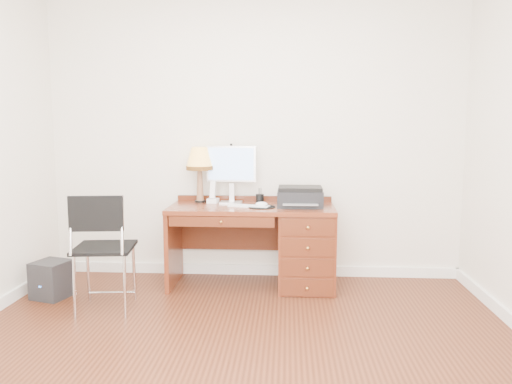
# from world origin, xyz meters

# --- Properties ---
(ground) EXTENTS (4.00, 4.00, 0.00)m
(ground) POSITION_xyz_m (0.00, 0.00, 0.00)
(ground) COLOR #3D1B0E
(ground) RESTS_ON ground
(room_shell) EXTENTS (4.00, 4.00, 4.00)m
(room_shell) POSITION_xyz_m (0.00, 0.63, 0.05)
(room_shell) COLOR silver
(room_shell) RESTS_ON ground
(desk) EXTENTS (1.50, 0.67, 0.75)m
(desk) POSITION_xyz_m (0.32, 1.40, 0.41)
(desk) COLOR maroon
(desk) RESTS_ON ground
(monitor) EXTENTS (0.47, 0.16, 0.54)m
(monitor) POSITION_xyz_m (-0.21, 1.58, 1.09)
(monitor) COLOR silver
(monitor) RESTS_ON desk
(keyboard) EXTENTS (0.39, 0.20, 0.01)m
(keyboard) POSITION_xyz_m (-0.02, 1.34, 0.76)
(keyboard) COLOR white
(keyboard) RESTS_ON desk
(mouse_pad) EXTENTS (0.25, 0.25, 0.05)m
(mouse_pad) POSITION_xyz_m (0.09, 1.33, 0.76)
(mouse_pad) COLOR black
(mouse_pad) RESTS_ON desk
(printer) EXTENTS (0.41, 0.32, 0.18)m
(printer) POSITION_xyz_m (0.44, 1.40, 0.84)
(printer) COLOR black
(printer) RESTS_ON desk
(leg_lamp) EXTENTS (0.26, 0.26, 0.53)m
(leg_lamp) POSITION_xyz_m (-0.51, 1.58, 1.14)
(leg_lamp) COLOR black
(leg_lamp) RESTS_ON desk
(phone) EXTENTS (0.11, 0.11, 0.20)m
(phone) POSITION_xyz_m (-0.38, 1.55, 0.81)
(phone) COLOR white
(phone) RESTS_ON desk
(pen_cup) EXTENTS (0.08, 0.08, 0.09)m
(pen_cup) POSITION_xyz_m (0.07, 1.51, 0.80)
(pen_cup) COLOR black
(pen_cup) RESTS_ON desk
(chair) EXTENTS (0.50, 0.50, 0.96)m
(chair) POSITION_xyz_m (-1.14, 0.65, 0.58)
(chair) COLOR black
(chair) RESTS_ON ground
(equipment_box) EXTENTS (0.34, 0.34, 0.32)m
(equipment_box) POSITION_xyz_m (-1.70, 0.96, 0.16)
(equipment_box) COLOR black
(equipment_box) RESTS_ON ground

